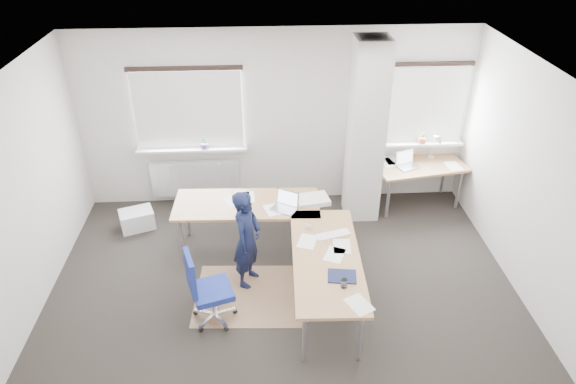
{
  "coord_description": "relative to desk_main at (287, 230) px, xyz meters",
  "views": [
    {
      "loc": [
        -0.23,
        -4.8,
        4.53
      ],
      "look_at": [
        0.1,
        0.9,
        1.06
      ],
      "focal_mm": 32.0,
      "sensor_mm": 36.0,
      "label": 1
    }
  ],
  "objects": [
    {
      "name": "desk_side",
      "position": [
        2.18,
        1.58,
        -0.01
      ],
      "size": [
        1.5,
        0.93,
        1.22
      ],
      "rotation": [
        0.0,
        0.0,
        0.17
      ],
      "color": "olive",
      "rests_on": "ground"
    },
    {
      "name": "floor_mat",
      "position": [
        -0.51,
        -0.43,
        -0.69
      ],
      "size": [
        1.42,
        1.22,
        0.01
      ],
      "primitive_type": "cube",
      "rotation": [
        0.0,
        0.0,
        -0.05
      ],
      "color": "#87654A",
      "rests_on": "ground"
    },
    {
      "name": "desk_main",
      "position": [
        0.0,
        0.0,
        0.0
      ],
      "size": [
        2.41,
        2.68,
        0.96
      ],
      "rotation": [
        0.0,
        0.0,
        -0.04
      ],
      "color": "olive",
      "rests_on": "ground"
    },
    {
      "name": "task_chair",
      "position": [
        -0.96,
        -0.84,
        -0.41
      ],
      "size": [
        0.58,
        0.56,
        1.02
      ],
      "rotation": [
        0.0,
        0.0,
        0.3
      ],
      "color": "navy",
      "rests_on": "ground"
    },
    {
      "name": "room_shell",
      "position": [
        0.11,
        -0.12,
        1.05
      ],
      "size": [
        6.04,
        5.04,
        2.82
      ],
      "color": "beige",
      "rests_on": "ground"
    },
    {
      "name": "white_crate",
      "position": [
        -2.22,
        1.17,
        -0.55
      ],
      "size": [
        0.57,
        0.49,
        0.29
      ],
      "primitive_type": "cube",
      "rotation": [
        0.0,
        0.0,
        0.35
      ],
      "color": "white",
      "rests_on": "ground"
    },
    {
      "name": "ground",
      "position": [
        -0.07,
        -0.57,
        -0.69
      ],
      "size": [
        6.0,
        6.0,
        0.0
      ],
      "primitive_type": "plane",
      "color": "black",
      "rests_on": "ground"
    },
    {
      "name": "person",
      "position": [
        -0.52,
        -0.16,
        -0.01
      ],
      "size": [
        0.49,
        0.58,
        1.36
      ],
      "primitive_type": "imported",
      "rotation": [
        0.0,
        0.0,
        1.18
      ],
      "color": "black",
      "rests_on": "ground"
    }
  ]
}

